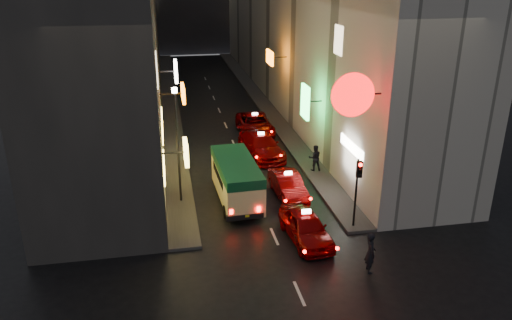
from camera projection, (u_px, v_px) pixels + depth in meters
building_left at (119, 4)px, 42.45m from camera, size 7.47×52.00×18.00m
building_right at (300, 1)px, 45.20m from camera, size 8.36×52.00×18.00m
sidewalk_left at (170, 103)px, 46.36m from camera, size 1.50×52.00×0.15m
sidewalk_right at (260, 99)px, 47.83m from camera, size 1.50×52.00×0.15m
minibus at (236, 176)px, 26.76m from camera, size 2.16×5.62×2.39m
taxi_near at (306, 224)px, 23.23m from camera, size 2.57×5.30×1.80m
taxi_second at (288, 183)px, 27.72m from camera, size 2.19×4.84×1.68m
taxi_third at (261, 143)px, 33.53m from camera, size 3.07×5.81×1.93m
taxi_far at (255, 123)px, 38.01m from camera, size 2.25×5.41×1.89m
pedestrian_crossing at (371, 250)px, 20.74m from camera, size 0.50×0.72×2.07m
pedestrian_sidewalk at (315, 156)px, 30.75m from camera, size 0.72×0.47×1.86m
traffic_light at (358, 179)px, 23.48m from camera, size 0.26×0.43×3.50m
lamp_post at (177, 138)px, 25.83m from camera, size 0.28×0.28×6.22m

